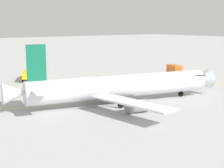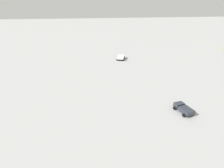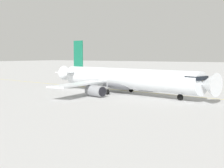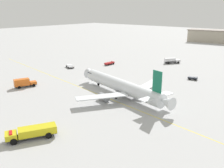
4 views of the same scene
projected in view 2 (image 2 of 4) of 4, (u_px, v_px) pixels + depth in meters
The scene contains 2 objects.
baggage_truck_truck at pixel (184, 109), 29.97m from camera, with size 2.42×3.77×1.22m.
pushback_tug_truck at pixel (121, 57), 60.52m from camera, with size 3.76×4.79×1.30m.
Camera 2 is at (-49.69, -9.51, 17.02)m, focal length 27.32 mm.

